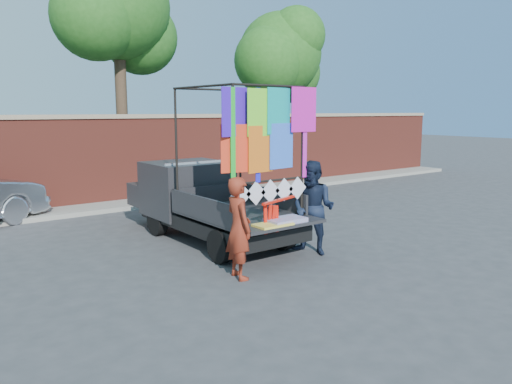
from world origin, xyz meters
TOP-DOWN VIEW (x-y plane):
  - ground at (0.00, 0.00)m, footprint 90.00×90.00m
  - brick_wall at (0.00, 7.00)m, footprint 30.00×0.45m
  - curb at (0.00, 6.30)m, footprint 30.00×1.20m
  - tree_mid at (1.02, 8.12)m, footprint 4.20×3.30m
  - tree_right at (7.52, 8.12)m, footprint 4.20×3.30m
  - pickup_truck at (0.20, 2.16)m, footprint 2.00×5.02m
  - woman at (-0.74, -0.68)m, footprint 0.49×0.67m
  - man at (1.20, -0.38)m, footprint 0.94×1.05m
  - streamer_bundle at (0.12, -0.54)m, footprint 0.96×0.36m

SIDE VIEW (x-z plane):
  - ground at x=0.00m, z-range 0.00..0.00m
  - curb at x=0.00m, z-range 0.00..0.12m
  - pickup_truck at x=0.20m, z-range -0.78..2.38m
  - woman at x=-0.74m, z-range 0.00..1.68m
  - man at x=1.20m, z-range 0.00..1.79m
  - streamer_bundle at x=0.12m, z-range 0.63..1.31m
  - brick_wall at x=0.00m, z-range 0.02..2.63m
  - tree_right at x=7.52m, z-range 1.44..8.06m
  - tree_mid at x=1.02m, z-range 1.83..9.56m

